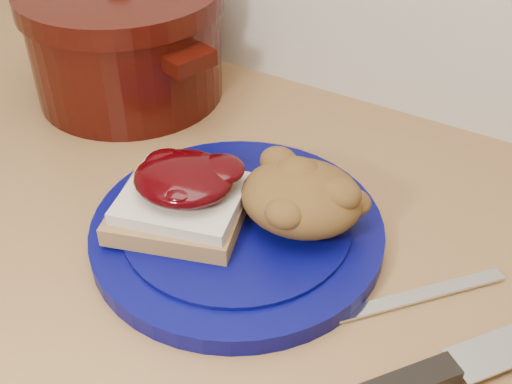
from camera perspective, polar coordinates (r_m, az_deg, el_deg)
The scene contains 7 objects.
plate at distance 0.64m, azimuth -1.68°, elevation -3.46°, with size 0.29×0.29×0.02m, color #05064B.
sandwich at distance 0.62m, azimuth -6.63°, elevation -0.36°, with size 0.15×0.14×0.06m.
stuffing_mound at distance 0.62m, azimuth 4.07°, elevation -0.48°, with size 0.12×0.10×0.06m, color brown.
chef_knife at distance 0.55m, azimuth 15.68°, elevation -15.41°, with size 0.22×0.28×0.02m.
butter_knife at distance 0.61m, azimuth 14.01°, elevation -8.98°, with size 0.18×0.01×0.00m, color silver.
dutch_oven at distance 0.87m, azimuth -11.49°, elevation 13.06°, with size 0.32×0.32×0.17m.
pepper_grinder at distance 0.90m, azimuth -10.27°, elevation 12.77°, with size 0.06×0.06×0.11m.
Camera 1 is at (0.25, 1.08, 1.34)m, focal length 45.00 mm.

